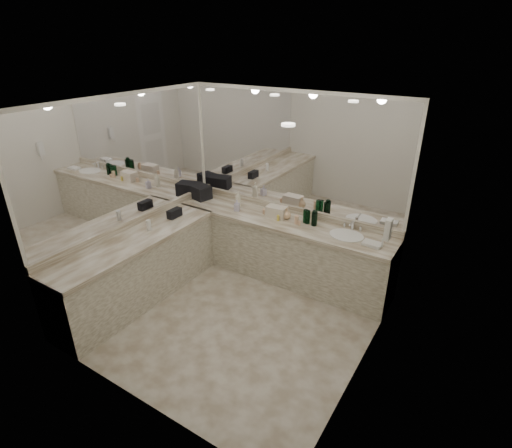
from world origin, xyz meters
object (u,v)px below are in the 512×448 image
Objects in this scene: cream_cosmetic_case at (277,211)px; soap_bottle_a at (238,199)px; soap_bottle_b at (237,205)px; hand_towel at (372,244)px; wall_phone at (388,229)px; black_toiletry_bag at (199,191)px; sink at (346,236)px; soap_bottle_c at (286,213)px.

soap_bottle_a is (-0.66, 0.02, 0.04)m from cream_cosmetic_case.
cream_cosmetic_case is 0.60m from soap_bottle_b.
hand_towel is 1.36× the size of soap_bottle_b.
wall_phone is 0.63× the size of black_toiletry_bag.
soap_bottle_b is (-2.24, 0.42, -0.37)m from wall_phone.
sink is 1.05m from cream_cosmetic_case.
black_toiletry_bag is 2.34× the size of soap_bottle_c.
wall_phone reaches higher than black_toiletry_bag.
cream_cosmetic_case is at bearing -1.38° from soap_bottle_a.
hand_towel is (1.41, -0.12, -0.06)m from cream_cosmetic_case.
wall_phone is at bearing -10.53° from soap_bottle_b.
wall_phone reaches higher than soap_bottle_b.
soap_bottle_b reaches higher than sink.
cream_cosmetic_case is at bearing 178.02° from sink.
hand_towel is at bearing -2.44° from black_toiletry_bag.
soap_bottle_b is at bearing -177.10° from sink.
cream_cosmetic_case is at bearing 162.02° from wall_phone.
soap_bottle_a is at bearing 176.22° from hand_towel.
cream_cosmetic_case and soap_bottle_c have the same top height.
soap_bottle_c is at bearing 173.77° from hand_towel.
soap_bottle_a is at bearing 118.21° from soap_bottle_b.
soap_bottle_a reaches higher than hand_towel.
cream_cosmetic_case reaches higher than sink.
black_toiletry_bag reaches higher than sink.
hand_towel is (0.36, -0.08, 0.02)m from sink.
sink is 1.83× the size of wall_phone.
soap_bottle_b is (-1.64, -0.08, 0.09)m from sink.
hand_towel is at bearing 120.72° from wall_phone.
sink is 1.58× the size of cream_cosmetic_case.
soap_bottle_c is at bearing 0.02° from soap_bottle_a.
sink is at bearing -5.12° from cream_cosmetic_case.
wall_phone is at bearing -21.12° from cream_cosmetic_case.
soap_bottle_b reaches higher than soap_bottle_c.
cream_cosmetic_case is 0.66m from soap_bottle_a.
soap_bottle_c is at bearing 176.65° from sink.
sink is 2.44m from black_toiletry_bag.
soap_bottle_a reaches higher than cream_cosmetic_case.
cream_cosmetic_case reaches higher than hand_towel.
soap_bottle_a is at bearing 175.48° from cream_cosmetic_case.
soap_bottle_b reaches higher than hand_towel.
black_toiletry_bag reaches higher than hand_towel.
hand_towel is at bearing -6.23° from soap_bottle_c.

